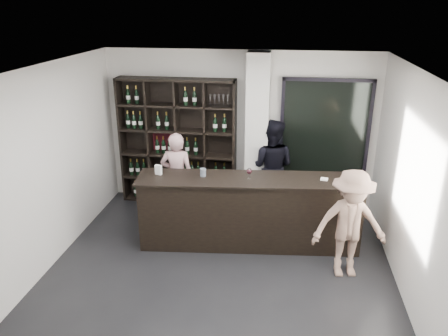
% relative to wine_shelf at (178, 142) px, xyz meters
% --- Properties ---
extents(floor, '(5.00, 5.50, 0.01)m').
position_rel_wine_shelf_xyz_m(floor, '(1.15, -2.57, -1.20)').
color(floor, black).
rests_on(floor, ground).
extents(wine_shelf, '(2.20, 0.35, 2.40)m').
position_rel_wine_shelf_xyz_m(wine_shelf, '(0.00, 0.00, 0.00)').
color(wine_shelf, black).
rests_on(wine_shelf, floor).
extents(structural_column, '(0.40, 0.40, 2.90)m').
position_rel_wine_shelf_xyz_m(structural_column, '(1.50, -0.10, 0.25)').
color(structural_column, silver).
rests_on(structural_column, floor).
extents(glass_panel, '(1.60, 0.08, 2.10)m').
position_rel_wine_shelf_xyz_m(glass_panel, '(2.70, 0.12, 0.20)').
color(glass_panel, black).
rests_on(glass_panel, floor).
extents(tasting_counter, '(3.49, 0.72, 1.15)m').
position_rel_wine_shelf_xyz_m(tasting_counter, '(1.50, -1.47, -0.62)').
color(tasting_counter, black).
rests_on(tasting_counter, floor).
extents(taster_pink, '(0.60, 0.41, 1.60)m').
position_rel_wine_shelf_xyz_m(taster_pink, '(0.15, -0.72, -0.40)').
color(taster_pink, '#CA9A9C').
rests_on(taster_pink, floor).
extents(taster_black, '(0.97, 0.82, 1.75)m').
position_rel_wine_shelf_xyz_m(taster_black, '(1.78, -0.17, -0.32)').
color(taster_black, black).
rests_on(taster_black, floor).
extents(customer, '(1.11, 0.75, 1.60)m').
position_rel_wine_shelf_xyz_m(customer, '(2.95, -2.09, -0.40)').
color(customer, '#8F6E5E').
rests_on(customer, floor).
extents(wine_glass, '(0.08, 0.08, 0.19)m').
position_rel_wine_shelf_xyz_m(wine_glass, '(1.49, -1.48, 0.04)').
color(wine_glass, white).
rests_on(wine_glass, tasting_counter).
extents(spit_cup, '(0.12, 0.12, 0.12)m').
position_rel_wine_shelf_xyz_m(spit_cup, '(0.77, -1.48, 0.01)').
color(spit_cup, '#A5B2C5').
rests_on(spit_cup, tasting_counter).
extents(napkin_stack, '(0.13, 0.13, 0.02)m').
position_rel_wine_shelf_xyz_m(napkin_stack, '(2.62, -1.35, -0.04)').
color(napkin_stack, white).
rests_on(napkin_stack, tasting_counter).
extents(card_stand, '(0.11, 0.08, 0.15)m').
position_rel_wine_shelf_xyz_m(card_stand, '(0.07, -1.51, 0.03)').
color(card_stand, white).
rests_on(card_stand, tasting_counter).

